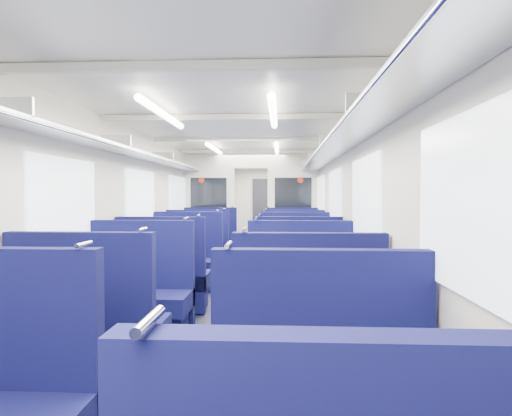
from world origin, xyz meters
TOP-DOWN VIEW (x-y plane):
  - floor at (0.00, 0.00)m, footprint 2.80×18.00m
  - ceiling at (0.00, 0.00)m, footprint 2.80×18.00m
  - wall_left at (-1.40, 0.00)m, footprint 0.02×18.00m
  - dado_left at (-1.39, 0.00)m, footprint 0.03×17.90m
  - wall_right at (1.40, 0.00)m, footprint 0.02×18.00m
  - dado_right at (1.39, 0.00)m, footprint 0.03×17.90m
  - wall_far at (0.00, 9.00)m, footprint 2.80×0.02m
  - luggage_rack_left at (-1.21, 0.00)m, footprint 0.36×17.40m
  - luggage_rack_right at (1.21, 0.00)m, footprint 0.36×17.40m
  - windows at (0.00, -0.46)m, footprint 2.78×15.60m
  - ceiling_fittings at (0.00, -0.26)m, footprint 2.70×16.06m
  - end_door at (0.00, 8.94)m, footprint 0.75×0.06m
  - bulkhead at (-0.00, 2.40)m, footprint 2.80×0.10m
  - seat_8 at (-0.83, -3.65)m, footprint 1.09×0.60m
  - seat_9 at (0.83, -3.63)m, footprint 1.09×0.60m
  - seat_10 at (-0.83, -2.47)m, footprint 1.09×0.60m
  - seat_11 at (0.83, -2.43)m, footprint 1.09×0.60m
  - seat_12 at (-0.83, -1.45)m, footprint 1.09×0.60m
  - seat_13 at (0.83, -1.31)m, footprint 1.09×0.60m
  - seat_14 at (-0.83, -0.12)m, footprint 1.09×0.60m
  - seat_15 at (0.83, -0.20)m, footprint 1.09×0.60m
  - seat_16 at (-0.83, 1.00)m, footprint 1.09×0.60m
  - seat_17 at (0.83, 0.98)m, footprint 1.09×0.60m
  - seat_18 at (-0.83, 2.11)m, footprint 1.09×0.60m
  - seat_19 at (0.83, 1.99)m, footprint 1.09×0.60m

SIDE VIEW (x-z plane):
  - floor at x=0.00m, z-range -0.01..0.01m
  - dado_left at x=-1.39m, z-range 0.00..0.70m
  - dado_right at x=1.39m, z-range 0.00..0.70m
  - seat_8 at x=-0.83m, z-range -0.23..0.98m
  - seat_9 at x=0.83m, z-range -0.23..0.98m
  - seat_10 at x=-0.83m, z-range -0.23..0.98m
  - seat_11 at x=0.83m, z-range -0.23..0.98m
  - seat_12 at x=-0.83m, z-range -0.23..0.98m
  - seat_13 at x=0.83m, z-range -0.23..0.98m
  - seat_14 at x=-0.83m, z-range -0.23..0.98m
  - seat_15 at x=0.83m, z-range -0.23..0.98m
  - seat_16 at x=-0.83m, z-range -0.23..0.98m
  - seat_17 at x=0.83m, z-range -0.23..0.98m
  - seat_18 at x=-0.83m, z-range -0.23..0.98m
  - seat_19 at x=0.83m, z-range -0.23..0.98m
  - end_door at x=0.00m, z-range 0.00..2.00m
  - wall_left at x=-1.40m, z-range 0.00..2.35m
  - wall_right at x=1.40m, z-range 0.00..2.35m
  - wall_far at x=0.00m, z-range 0.00..2.35m
  - bulkhead at x=0.00m, z-range 0.06..2.41m
  - windows at x=0.00m, z-range 1.04..1.79m
  - luggage_rack_left at x=-1.21m, z-range 1.88..2.06m
  - luggage_rack_right at x=1.21m, z-range 1.88..2.06m
  - ceiling_fittings at x=0.00m, z-range 2.23..2.35m
  - ceiling at x=0.00m, z-range 2.35..2.35m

